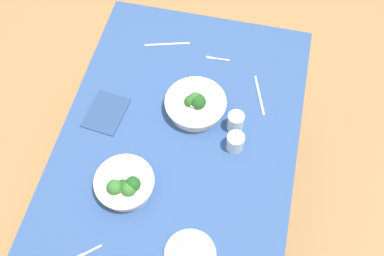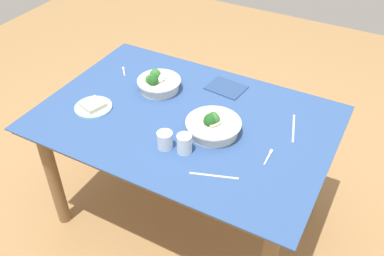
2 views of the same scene
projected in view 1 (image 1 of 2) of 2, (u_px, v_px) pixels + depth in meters
ground_plane at (181, 205)px, 2.55m from camera, size 6.00×6.00×0.00m
dining_table at (178, 153)px, 2.02m from camera, size 1.44×0.99×0.73m
broccoli_bowl_far at (195, 104)px, 1.98m from camera, size 0.26×0.26×0.11m
broccoli_bowl_near at (125, 185)px, 1.79m from camera, size 0.23×0.23×0.10m
bread_side_plate at (190, 254)px, 1.68m from camera, size 0.19×0.19×0.03m
water_glass_center at (236, 122)px, 1.92m from camera, size 0.07×0.07×0.09m
water_glass_side at (235, 142)px, 1.88m from camera, size 0.07×0.07×0.08m
fork_by_far_bowl at (217, 59)px, 2.15m from camera, size 0.02×0.11×0.00m
fork_by_near_bowl at (88, 252)px, 1.69m from camera, size 0.07×0.08×0.00m
table_knife_left at (259, 95)px, 2.05m from camera, size 0.20×0.08×0.00m
table_knife_right at (167, 44)px, 2.19m from camera, size 0.07×0.21×0.00m
napkin_folded_upper at (106, 113)px, 2.00m from camera, size 0.21×0.17×0.01m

